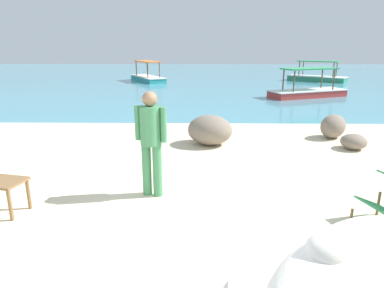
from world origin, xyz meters
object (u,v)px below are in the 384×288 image
object	(u,v)px
boat_teal	(148,77)
boat_red	(308,91)
person_standing	(151,136)
boat_green	(317,77)
cow	(341,275)

from	to	relation	value
boat_teal	boat_red	size ratio (longest dim) A/B	0.98
person_standing	boat_teal	bearing A→B (deg)	25.44
boat_teal	person_standing	bearing A→B (deg)	159.75
boat_green	person_standing	bearing A→B (deg)	-80.46
person_standing	boat_green	world-z (taller)	person_standing
boat_green	cow	bearing A→B (deg)	-73.20
boat_red	cow	bearing A→B (deg)	-128.29
boat_teal	cow	bearing A→B (deg)	163.17
person_standing	cow	bearing A→B (deg)	-132.84
cow	boat_red	bearing A→B (deg)	-144.09
cow	boat_green	xyz separation A→B (m)	(6.78, 20.93, -0.50)
person_standing	boat_red	distance (m)	12.23
boat_teal	boat_green	world-z (taller)	same
cow	boat_teal	xyz separation A→B (m)	(-4.25, 20.53, -0.50)
person_standing	boat_green	bearing A→B (deg)	-8.03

